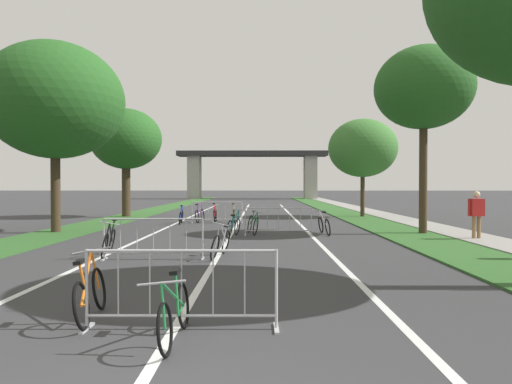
% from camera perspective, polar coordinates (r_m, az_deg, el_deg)
% --- Properties ---
extents(grass_verge_left, '(2.30, 70.65, 0.05)m').
position_cam_1_polar(grass_verge_left, '(32.69, -13.19, -2.40)').
color(grass_verge_left, '#2D5B26').
rests_on(grass_verge_left, ground).
extents(grass_verge_right, '(2.30, 70.65, 0.05)m').
position_cam_1_polar(grass_verge_right, '(32.23, 10.46, -2.44)').
color(grass_verge_right, '#2D5B26').
rests_on(grass_verge_right, ground).
extents(sidewalk_path_right, '(1.72, 70.65, 0.08)m').
position_cam_1_polar(sidewalk_path_right, '(32.63, 13.94, -2.38)').
color(sidewalk_path_right, gray).
rests_on(sidewalk_path_right, ground).
extents(lane_stripe_center, '(0.14, 40.87, 0.01)m').
position_cam_1_polar(lane_stripe_center, '(23.34, -2.20, -3.74)').
color(lane_stripe_center, silver).
rests_on(lane_stripe_center, ground).
extents(lane_stripe_right_lane, '(0.14, 40.87, 0.01)m').
position_cam_1_polar(lane_stripe_right_lane, '(23.39, 5.24, -3.73)').
color(lane_stripe_right_lane, silver).
rests_on(lane_stripe_right_lane, ground).
extents(lane_stripe_left_lane, '(0.14, 40.87, 0.01)m').
position_cam_1_polar(lane_stripe_left_lane, '(23.68, -9.54, -3.68)').
color(lane_stripe_left_lane, silver).
rests_on(lane_stripe_left_lane, ground).
extents(overpass_bridge, '(20.00, 3.24, 6.41)m').
position_cam_1_polar(overpass_bridge, '(61.25, -0.47, 3.28)').
color(overpass_bridge, '#2D2D30').
rests_on(overpass_bridge, ground).
extents(tree_left_pine_far, '(5.32, 5.32, 7.44)m').
position_cam_1_polar(tree_left_pine_far, '(19.73, -23.89, 10.39)').
color(tree_left_pine_far, '#3D2D1E').
rests_on(tree_left_pine_far, ground).
extents(tree_left_cypress_far, '(4.14, 4.14, 6.34)m').
position_cam_1_polar(tree_left_cypress_far, '(27.75, -15.99, 6.35)').
color(tree_left_cypress_far, '#3D2D1E').
rests_on(tree_left_cypress_far, ground).
extents(tree_right_oak_near, '(3.70, 3.70, 7.17)m').
position_cam_1_polar(tree_right_oak_near, '(18.86, 20.27, 12.09)').
color(tree_right_oak_near, '#3D2D1E').
rests_on(tree_right_oak_near, ground).
extents(tree_right_maple_mid, '(4.00, 4.00, 5.74)m').
position_cam_1_polar(tree_right_maple_mid, '(27.38, 13.23, 5.37)').
color(tree_right_maple_mid, '#3D2D1E').
rests_on(tree_right_maple_mid, ground).
extents(crowd_barrier_nearest, '(2.54, 0.46, 1.05)m').
position_cam_1_polar(crowd_barrier_nearest, '(6.14, -9.33, -11.97)').
color(crowd_barrier_nearest, '#ADADB2').
rests_on(crowd_barrier_nearest, ground).
extents(crowd_barrier_second, '(2.55, 0.55, 1.05)m').
position_cam_1_polar(crowd_barrier_second, '(11.82, -12.74, -5.76)').
color(crowd_barrier_second, '#ADADB2').
rests_on(crowd_barrier_second, ground).
extents(crowd_barrier_third, '(2.55, 0.52, 1.05)m').
position_cam_1_polar(crowd_barrier_third, '(17.03, 2.82, -3.70)').
color(crowd_barrier_third, '#ADADB2').
rests_on(crowd_barrier_third, ground).
extents(crowd_barrier_fourth, '(2.56, 0.58, 1.05)m').
position_cam_1_polar(crowd_barrier_fourth, '(22.64, -4.92, -2.57)').
color(crowd_barrier_fourth, '#ADADB2').
rests_on(crowd_barrier_fourth, ground).
extents(bicycle_green_0, '(0.71, 1.77, 0.94)m').
position_cam_1_polar(bicycle_green_0, '(17.48, -0.40, -4.04)').
color(bicycle_green_0, black).
rests_on(bicycle_green_0, ground).
extents(bicycle_yellow_1, '(0.50, 1.69, 1.00)m').
position_cam_1_polar(bicycle_yellow_1, '(22.97, -2.75, -2.85)').
color(bicycle_yellow_1, black).
rests_on(bicycle_yellow_1, ground).
extents(bicycle_red_2, '(0.45, 1.65, 0.99)m').
position_cam_1_polar(bicycle_red_2, '(23.15, -5.13, -2.87)').
color(bicycle_red_2, black).
rests_on(bicycle_red_2, ground).
extents(bicycle_orange_3, '(0.61, 1.65, 0.97)m').
position_cam_1_polar(bicycle_orange_3, '(6.93, -20.05, -11.87)').
color(bicycle_orange_3, black).
rests_on(bicycle_orange_3, ground).
extents(bicycle_teal_4, '(0.66, 1.59, 0.99)m').
position_cam_1_polar(bicycle_teal_4, '(16.69, -2.83, -4.33)').
color(bicycle_teal_4, black).
rests_on(bicycle_teal_4, ground).
extents(bicycle_purple_5, '(0.56, 1.67, 0.95)m').
position_cam_1_polar(bicycle_purple_5, '(23.23, -7.07, -2.87)').
color(bicycle_purple_5, black).
rests_on(bicycle_purple_5, ground).
extents(bicycle_white_6, '(0.51, 1.71, 0.91)m').
position_cam_1_polar(bicycle_white_6, '(17.55, 8.53, -4.12)').
color(bicycle_white_6, black).
rests_on(bicycle_white_6, ground).
extents(bicycle_silver_7, '(0.49, 1.75, 0.96)m').
position_cam_1_polar(bicycle_silver_7, '(11.99, -4.41, -6.40)').
color(bicycle_silver_7, black).
rests_on(bicycle_silver_7, ground).
extents(bicycle_black_8, '(0.64, 1.77, 0.98)m').
position_cam_1_polar(bicycle_black_8, '(12.76, -17.94, -5.93)').
color(bicycle_black_8, black).
rests_on(bicycle_black_8, ground).
extents(bicycle_blue_9, '(0.47, 1.58, 0.92)m').
position_cam_1_polar(bicycle_blue_9, '(22.38, -9.37, -3.05)').
color(bicycle_blue_9, black).
rests_on(bicycle_blue_9, ground).
extents(bicycle_green_10, '(0.55, 1.60, 0.84)m').
position_cam_1_polar(bicycle_green_10, '(5.77, -10.17, -14.61)').
color(bicycle_green_10, black).
rests_on(bicycle_green_10, ground).
extents(pedestrian_with_backpack, '(0.61, 0.32, 1.68)m').
position_cam_1_polar(pedestrian_with_backpack, '(17.14, 25.91, -2.10)').
color(pedestrian_with_backpack, olive).
rests_on(pedestrian_with_backpack, ground).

